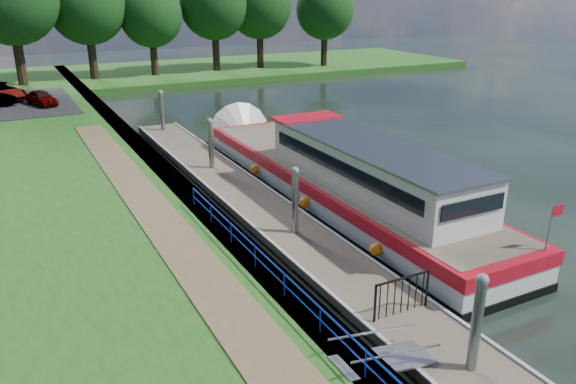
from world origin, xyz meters
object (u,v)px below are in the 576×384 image
pontoon (247,199)px  car_d (2,92)px  car_a (41,98)px  barge (331,175)px

pontoon → car_d: size_ratio=6.27×
pontoon → car_a: car_a is taller
pontoon → car_d: 28.27m
pontoon → barge: 3.88m
barge → car_d: (-12.39, 27.99, 0.41)m
car_d → car_a: bearing=-78.0°
pontoon → barge: size_ratio=1.42×
pontoon → car_d: bearing=108.1°
barge → car_a: bearing=112.0°
barge → car_a: barge is taller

